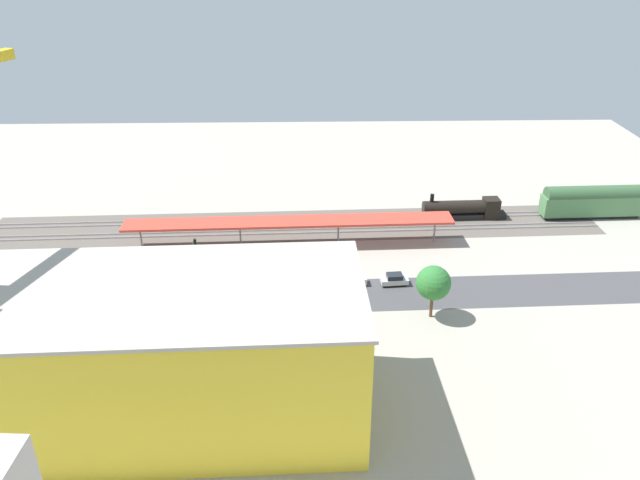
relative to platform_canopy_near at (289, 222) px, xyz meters
name	(u,v)px	position (x,y,z in m)	size (l,w,h in m)	color
ground_plane	(295,284)	(-1.03, 12.85, -4.27)	(172.34, 172.34, 0.00)	#9E998C
rail_bed	(296,226)	(-1.03, -7.44, -4.27)	(107.71, 13.03, 0.01)	#5B544C
street_asphalt	(295,297)	(-1.03, 16.53, -4.27)	(107.71, 9.00, 0.01)	#424244
track_rails	(296,225)	(-1.03, -7.44, -4.09)	(107.66, 9.89, 0.12)	#9E9EA8
platform_canopy_near	(289,222)	(0.00, 0.00, 0.00)	(54.48, 6.24, 4.52)	#C63D2D
locomotive	(465,209)	(-31.86, -9.97, -2.53)	(15.35, 2.98, 4.85)	black
passenger_coach	(593,201)	(-55.13, -9.96, -1.11)	(18.78, 3.77, 6.05)	black
parked_car_0	(394,280)	(-15.84, 13.37, -3.51)	(4.22, 2.17, 1.75)	black
parked_car_1	(352,280)	(-9.55, 13.20, -3.46)	(4.34, 2.16, 1.83)	black
parked_car_2	(312,280)	(-3.58, 12.95, -3.50)	(4.87, 2.11, 1.77)	black
parked_car_3	(270,280)	(2.74, 12.87, -3.59)	(4.14, 1.86, 1.52)	black
parked_car_4	(231,282)	(8.45, 13.34, -3.57)	(4.28, 1.92, 1.57)	black
parked_car_5	(186,282)	(15.16, 13.09, -3.52)	(4.51, 1.80, 1.71)	black
parked_car_6	(145,284)	(21.15, 13.47, -3.50)	(4.28, 1.84, 1.73)	black
parked_car_7	(101,283)	(27.61, 13.16, -3.52)	(4.46, 1.89, 1.66)	black
construction_building	(161,357)	(12.62, 40.36, 3.44)	(41.95, 18.84, 15.42)	yellow
construction_roof_slab	(152,292)	(12.62, 40.36, 11.34)	(42.55, 19.44, 0.40)	#ADA89E
box_truck_0	(130,319)	(20.56, 24.26, -2.60)	(8.66, 2.41, 3.40)	black
box_truck_1	(281,318)	(0.67, 24.49, -2.61)	(9.79, 2.57, 3.42)	black
street_tree_0	(184,290)	(13.47, 22.28, 0.55)	(6.07, 6.07, 7.86)	brown
street_tree_1	(433,283)	(-19.71, 22.05, 1.03)	(4.71, 4.71, 7.68)	brown
street_tree_2	(226,282)	(8.03, 21.34, 1.23)	(6.23, 6.23, 8.63)	brown
street_tree_3	(252,280)	(4.56, 21.52, 1.53)	(5.57, 5.57, 8.60)	brown
street_tree_4	(140,285)	(19.68, 20.91, 0.68)	(4.89, 4.89, 7.43)	brown
traffic_light	(196,254)	(13.53, 11.66, 0.39)	(0.50, 0.36, 7.11)	#333333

